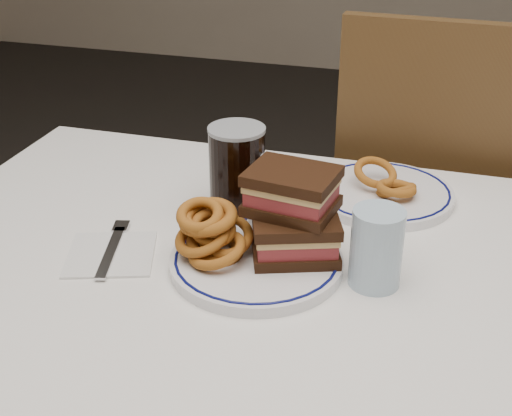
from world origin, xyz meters
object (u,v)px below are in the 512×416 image
(main_plate, at_px, (256,261))
(reuben_sandwich, at_px, (294,214))
(chair_far, at_px, (445,213))
(beer_mug, at_px, (239,172))
(far_plate, at_px, (383,193))

(main_plate, xyz_separation_m, reuben_sandwich, (0.05, 0.03, 0.07))
(chair_far, xyz_separation_m, beer_mug, (-0.34, -0.49, 0.28))
(main_plate, height_order, reuben_sandwich, reuben_sandwich)
(far_plate, bearing_deg, beer_mug, -150.13)
(chair_far, bearing_deg, reuben_sandwich, -109.34)
(beer_mug, height_order, far_plate, beer_mug)
(beer_mug, relative_size, far_plate, 0.63)
(reuben_sandwich, bearing_deg, far_plate, 67.63)
(chair_far, xyz_separation_m, main_plate, (-0.26, -0.64, 0.21))
(chair_far, height_order, far_plate, chair_far)
(reuben_sandwich, bearing_deg, chair_far, 70.66)
(chair_far, bearing_deg, far_plate, -107.19)
(main_plate, relative_size, beer_mug, 1.65)
(chair_far, distance_m, main_plate, 0.72)
(main_plate, distance_m, beer_mug, 0.18)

